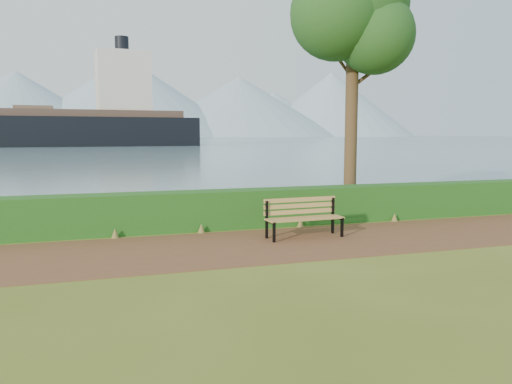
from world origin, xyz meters
name	(u,v)px	position (x,y,z in m)	size (l,w,h in m)	color
ground	(269,248)	(0.00, 0.00, 0.00)	(140.00, 140.00, 0.00)	#4F5E1B
path	(264,245)	(0.00, 0.30, 0.01)	(40.00, 3.40, 0.01)	brown
hedge	(238,208)	(0.00, 2.60, 0.50)	(32.00, 0.85, 1.00)	#153F12
water	(106,139)	(0.00, 260.00, 0.01)	(700.00, 510.00, 0.00)	slate
mountains	(90,101)	(-9.17, 406.05, 27.70)	(585.00, 190.00, 70.00)	#829DAD
bench	(303,215)	(1.15, 0.83, 0.55)	(1.93, 0.65, 0.95)	black
tree	(354,12)	(3.90, 3.64, 6.12)	(4.12, 3.43, 8.23)	#3C2918
cargo_ship	(2,128)	(-21.14, 95.40, 3.62)	(80.56, 17.73, 24.26)	black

